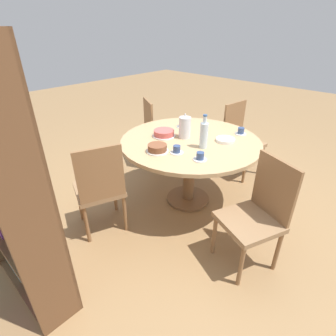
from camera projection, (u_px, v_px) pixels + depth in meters
The scene contains 16 objects.
ground_plane at pixel (188, 199), 3.04m from camera, with size 14.00×14.00×0.00m, color #937047.
dining_table at pixel (190, 150), 2.74m from camera, with size 1.43×1.43×0.75m.
chair_a at pixel (257, 213), 2.05m from camera, with size 0.55×0.55×0.93m.
chair_b at pixel (240, 138), 3.40m from camera, with size 0.47×0.47×0.93m.
chair_c at pixel (158, 132), 3.61m from camera, with size 0.57×0.57×0.93m.
chair_d at pixel (100, 187), 2.38m from camera, with size 0.54×0.54×0.93m.
bookshelf at pixel (8, 191), 1.65m from camera, with size 0.88×0.28×1.78m.
coffee_pot at pixel (185, 127), 2.67m from camera, with size 0.12×0.12×0.26m.
water_bottle at pixel (204, 135), 2.45m from camera, with size 0.08×0.08×0.32m.
cake_main at pixel (164, 133), 2.74m from camera, with size 0.24×0.24×0.07m.
cake_second at pixel (157, 148), 2.41m from camera, with size 0.21×0.21×0.07m.
cup_a at pixel (241, 132), 2.80m from camera, with size 0.12×0.12×0.07m.
cup_b at pixel (182, 125), 2.99m from camera, with size 0.12×0.12×0.07m.
cup_c at pixel (177, 150), 2.39m from camera, with size 0.12×0.12×0.07m.
cup_d at pixel (200, 157), 2.27m from camera, with size 0.12×0.12×0.07m.
plate_stack at pixel (225, 140), 2.64m from camera, with size 0.19×0.19×0.03m.
Camera 1 is at (-1.54, 1.97, 1.79)m, focal length 28.00 mm.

